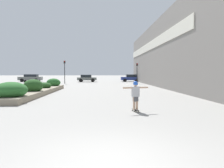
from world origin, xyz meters
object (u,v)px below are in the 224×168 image
car_center_right (188,78)px  car_rightmost (87,78)px  car_center_left (131,78)px  traffic_light_right (137,70)px  skateboard (135,110)px  car_leftmost (31,78)px  skateboarder (136,92)px  traffic_light_left (65,68)px

car_center_right → car_rightmost: bearing=-99.0°
car_center_left → traffic_light_right: (-0.00, -8.25, 1.56)m
skateboard → traffic_light_right: traffic_light_right is taller
skateboard → car_center_left: bearing=68.0°
car_leftmost → traffic_light_right: bearing=-111.1°
skateboarder → car_rightmost: (-4.83, 33.82, -0.14)m
car_center_left → car_leftmost: bearing=91.2°
car_leftmost → traffic_light_right: traffic_light_right is taller
skateboard → car_leftmost: (-16.15, 34.33, 0.74)m
car_rightmost → traffic_light_left: (-3.14, -7.23, 1.82)m
car_center_right → traffic_light_right: size_ratio=1.15×
skateboard → traffic_light_left: 27.87m
skateboarder → traffic_light_right: size_ratio=0.39×
car_rightmost → traffic_light_left: size_ratio=1.00×
car_leftmost → traffic_light_left: bearing=-133.4°
car_center_left → traffic_light_left: (-12.16, -8.15, 1.80)m
skateboarder → car_center_right: 34.03m
car_leftmost → car_center_left: size_ratio=1.13×
car_center_right → car_center_left: bearing=-111.0°
car_rightmost → traffic_light_right: (9.02, -7.33, 1.58)m
skateboarder → car_leftmost: size_ratio=0.30×
car_leftmost → car_rightmost: (11.31, -0.51, -0.05)m
skateboard → traffic_light_left: bearing=91.5°
skateboard → car_center_right: bearing=49.3°
skateboarder → traffic_light_left: size_ratio=0.35×
skateboarder → traffic_light_left: bearing=91.5°
car_leftmost → skateboard: bearing=-154.8°
car_leftmost → traffic_light_left: traffic_light_left is taller
traffic_light_left → traffic_light_right: bearing=-0.5°
car_center_right → skateboard: bearing=-25.5°
car_center_right → car_rightmost: (-19.48, 3.10, -0.10)m
traffic_light_right → car_center_right: bearing=22.0°
traffic_light_left → car_center_left: bearing=33.8°
car_center_left → traffic_light_right: size_ratio=1.17×
skateboard → car_center_right: size_ratio=0.15×
car_center_right → car_rightmost: size_ratio=1.03×
car_rightmost → skateboarder: bearing=8.1°
car_center_right → traffic_light_left: traffic_light_left is taller
skateboard → car_rightmost: car_rightmost is taller
skateboarder → car_center_right: size_ratio=0.34×
skateboard → car_center_left: car_center_left is taller
car_center_right → traffic_light_left: 23.06m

